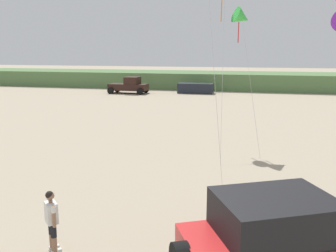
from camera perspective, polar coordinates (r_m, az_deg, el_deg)
name	(u,v)px	position (r m, az deg, el deg)	size (l,w,h in m)	color
dune_ridge	(267,81)	(51.23, 14.91, 6.67)	(90.00, 8.35, 2.12)	#567A47
jeep	(285,244)	(8.45, 17.56, -16.83)	(5.00, 4.07, 2.26)	red
person_watching	(52,218)	(10.20, -17.43, -13.34)	(0.47, 0.48, 1.67)	#8C664C
distant_pickup	(129,86)	(44.95, -5.96, 6.19)	(4.65, 2.48, 1.98)	black
distant_sedan	(196,88)	(45.00, 4.26, 5.80)	(4.20, 1.70, 1.20)	#1E232D
kite_green_box	(242,18)	(20.90, 11.27, 16.02)	(1.94, 3.86, 7.45)	green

